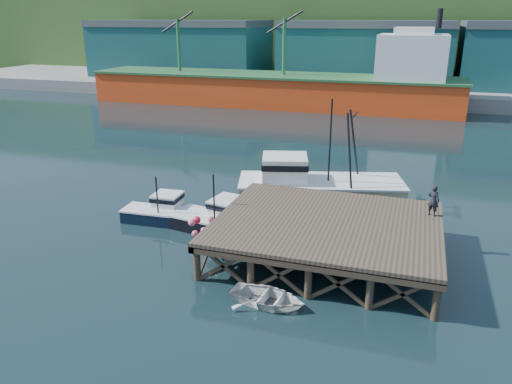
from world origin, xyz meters
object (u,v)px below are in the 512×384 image
at_px(boat_black, 223,220).
at_px(trawler, 317,185).
at_px(dockworker, 433,200).
at_px(boat_navy, 163,211).
at_px(dinghy, 267,297).

relative_size(boat_black, trawler, 0.55).
distance_m(boat_black, dockworker, 12.45).
distance_m(boat_navy, trawler, 10.70).
height_order(boat_navy, dockworker, dockworker).
bearing_deg(dockworker, boat_navy, 24.72).
height_order(dinghy, dockworker, dockworker).
xyz_separation_m(boat_black, dockworker, (12.18, 1.09, 2.30)).
relative_size(boat_navy, dockworker, 2.97).
xyz_separation_m(boat_black, trawler, (4.69, 6.08, 0.84)).
bearing_deg(trawler, dockworker, -49.31).
height_order(boat_black, trawler, trawler).
height_order(trawler, dinghy, trawler).
distance_m(dinghy, dockworker, 11.27).
bearing_deg(boat_navy, dockworker, -0.09).
bearing_deg(dockworker, trawler, -11.82).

